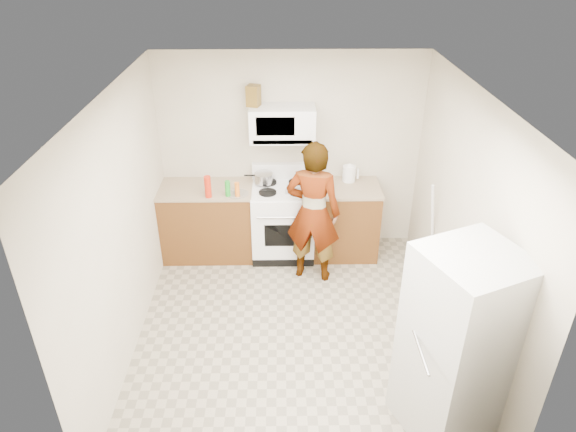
{
  "coord_description": "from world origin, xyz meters",
  "views": [
    {
      "loc": [
        -0.13,
        -4.11,
        3.68
      ],
      "look_at": [
        -0.05,
        0.55,
        1.06
      ],
      "focal_mm": 32.0,
      "sensor_mm": 36.0,
      "label": 1
    }
  ],
  "objects_px": {
    "gas_range": "(283,219)",
    "fridge": "(459,347)",
    "microwave": "(282,123)",
    "person": "(313,213)",
    "saucepan": "(264,178)",
    "kettle": "(349,174)"
  },
  "relations": [
    {
      "from": "gas_range",
      "to": "person",
      "type": "relative_size",
      "value": 0.66
    },
    {
      "from": "person",
      "to": "fridge",
      "type": "height_order",
      "value": "person"
    },
    {
      "from": "microwave",
      "to": "gas_range",
      "type": "bearing_deg",
      "value": -90.0
    },
    {
      "from": "kettle",
      "to": "gas_range",
      "type": "bearing_deg",
      "value": 168.32
    },
    {
      "from": "person",
      "to": "gas_range",
      "type": "bearing_deg",
      "value": -42.11
    },
    {
      "from": "fridge",
      "to": "microwave",
      "type": "bearing_deg",
      "value": 92.75
    },
    {
      "from": "microwave",
      "to": "fridge",
      "type": "height_order",
      "value": "microwave"
    },
    {
      "from": "gas_range",
      "to": "fridge",
      "type": "height_order",
      "value": "fridge"
    },
    {
      "from": "microwave",
      "to": "fridge",
      "type": "bearing_deg",
      "value": -64.18
    },
    {
      "from": "microwave",
      "to": "person",
      "type": "relative_size",
      "value": 0.44
    },
    {
      "from": "gas_range",
      "to": "fridge",
      "type": "relative_size",
      "value": 0.66
    },
    {
      "from": "microwave",
      "to": "kettle",
      "type": "relative_size",
      "value": 3.91
    },
    {
      "from": "fridge",
      "to": "saucepan",
      "type": "bearing_deg",
      "value": 96.75
    },
    {
      "from": "saucepan",
      "to": "person",
      "type": "bearing_deg",
      "value": -46.71
    },
    {
      "from": "person",
      "to": "kettle",
      "type": "xyz_separation_m",
      "value": [
        0.48,
        0.68,
        0.17
      ]
    },
    {
      "from": "gas_range",
      "to": "saucepan",
      "type": "xyz_separation_m",
      "value": [
        -0.23,
        0.1,
        0.53
      ]
    },
    {
      "from": "person",
      "to": "kettle",
      "type": "bearing_deg",
      "value": -111.05
    },
    {
      "from": "person",
      "to": "saucepan",
      "type": "height_order",
      "value": "person"
    },
    {
      "from": "microwave",
      "to": "saucepan",
      "type": "bearing_deg",
      "value": -172.83
    },
    {
      "from": "gas_range",
      "to": "microwave",
      "type": "height_order",
      "value": "microwave"
    },
    {
      "from": "microwave",
      "to": "person",
      "type": "distance_m",
      "value": 1.11
    },
    {
      "from": "fridge",
      "to": "gas_range",
      "type": "bearing_deg",
      "value": 93.82
    }
  ]
}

